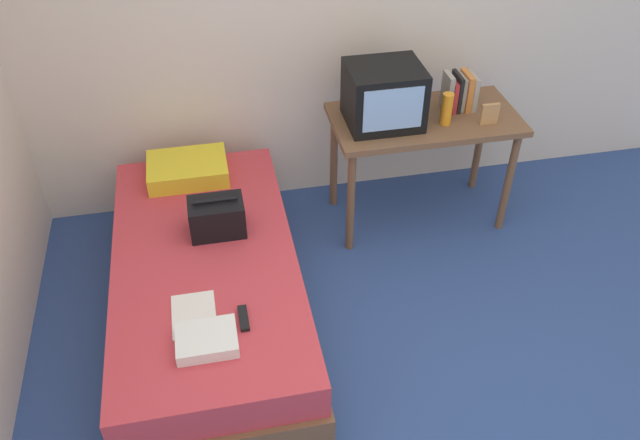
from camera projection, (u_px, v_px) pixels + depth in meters
ground_plane at (410, 407)px, 3.29m from camera, size 8.00×8.00×0.00m
wall_back at (329, 9)px, 3.98m from camera, size 5.20×0.10×2.60m
bed at (209, 288)px, 3.62m from camera, size 1.00×2.00×0.48m
desk at (424, 131)px, 4.07m from camera, size 1.16×0.60×0.77m
tv at (384, 95)px, 3.85m from camera, size 0.44×0.39×0.36m
water_bottle at (447, 109)px, 3.88m from camera, size 0.07×0.07×0.20m
book_row at (460, 92)px, 4.03m from camera, size 0.19×0.17×0.24m
picture_frame at (490, 114)px, 3.90m from camera, size 0.11×0.02×0.13m
pillow at (188, 169)px, 3.99m from camera, size 0.48×0.36×0.11m
handbag at (217, 217)px, 3.56m from camera, size 0.30×0.20×0.22m
magazine at (194, 315)px, 3.13m from camera, size 0.21×0.29×0.01m
remote_dark at (244, 318)px, 3.10m from camera, size 0.04×0.16×0.02m
folded_towel at (207, 340)px, 2.97m from camera, size 0.28×0.22×0.06m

